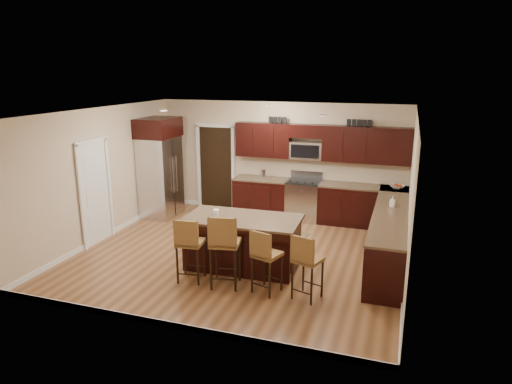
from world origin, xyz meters
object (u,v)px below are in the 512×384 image
(island, at_px, (243,244))
(range, at_px, (304,200))
(stool_right, at_px, (265,254))
(refrigerator, at_px, (160,167))
(stool_left, at_px, (189,243))
(stool_extra, at_px, (306,260))
(stool_mid, at_px, (224,243))

(island, bearing_deg, range, 79.85)
(island, relative_size, stool_right, 1.95)
(refrigerator, bearing_deg, stool_left, -53.38)
(island, xyz_separation_m, stool_right, (0.67, -0.84, 0.22))
(range, bearing_deg, refrigerator, -166.42)
(refrigerator, xyz_separation_m, stool_extra, (4.19, -3.01, -0.55))
(range, xyz_separation_m, island, (-0.43, -2.97, -0.04))
(range, relative_size, island, 0.54)
(stool_mid, relative_size, stool_extra, 1.17)
(island, height_order, stool_right, stool_right)
(range, relative_size, stool_extra, 1.06)
(range, height_order, stool_mid, stool_mid)
(stool_left, height_order, refrigerator, refrigerator)
(stool_left, bearing_deg, stool_extra, -6.78)
(island, height_order, stool_mid, stool_mid)
(range, relative_size, stool_right, 1.06)
(stool_left, distance_m, stool_right, 1.29)
(island, height_order, stool_extra, stool_extra)
(stool_right, bearing_deg, stool_extra, 17.64)
(range, xyz_separation_m, stool_extra, (0.89, -3.81, 0.18))
(range, height_order, stool_extra, range)
(island, distance_m, stool_extra, 1.58)
(stool_left, relative_size, stool_right, 1.05)
(stool_right, relative_size, refrigerator, 0.45)
(stool_extra, bearing_deg, range, 120.76)
(stool_extra, bearing_deg, island, 165.16)
(island, xyz_separation_m, stool_left, (-0.62, -0.84, 0.26))
(range, distance_m, island, 3.00)
(stool_right, height_order, refrigerator, refrigerator)
(range, relative_size, stool_mid, 0.91)
(stool_left, relative_size, refrigerator, 0.47)
(island, bearing_deg, stool_left, -128.39)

